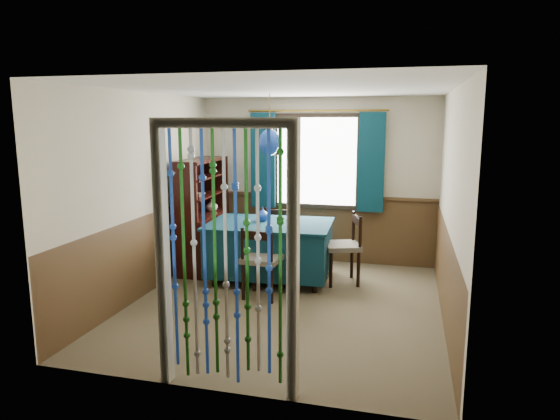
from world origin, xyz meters
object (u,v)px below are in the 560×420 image
(chair_far, at_px, (276,236))
(bowl_shelf, at_px, (198,195))
(pendant_lamp, at_px, (270,142))
(chair_left, at_px, (205,245))
(vase_table, at_px, (263,215))
(chair_right, at_px, (344,247))
(sideboard, at_px, (202,230))
(vase_sideboard, at_px, (212,205))
(chair_near, at_px, (261,260))
(dining_table, at_px, (270,247))

(chair_far, relative_size, bowl_shelf, 4.20)
(chair_far, distance_m, pendant_lamp, 1.57)
(chair_left, height_order, vase_table, vase_table)
(chair_right, height_order, pendant_lamp, pendant_lamp)
(sideboard, bearing_deg, chair_far, 15.89)
(chair_right, xyz_separation_m, pendant_lamp, (-1.00, -0.12, 1.38))
(vase_table, relative_size, bowl_shelf, 0.84)
(sideboard, distance_m, bowl_shelf, 0.61)
(chair_right, bearing_deg, bowl_shelf, 71.75)
(chair_left, bearing_deg, bowl_shelf, -125.39)
(vase_table, bearing_deg, chair_left, -167.64)
(vase_sideboard, bearing_deg, chair_right, -12.81)
(chair_near, distance_m, chair_far, 1.41)
(chair_right, bearing_deg, sideboard, 65.42)
(vase_table, height_order, vase_sideboard, vase_sideboard)
(chair_far, relative_size, vase_table, 5.01)
(pendant_lamp, bearing_deg, vase_table, 140.93)
(sideboard, xyz_separation_m, bowl_shelf, (0.06, -0.24, 0.56))
(pendant_lamp, bearing_deg, bowl_shelf, 175.46)
(pendant_lamp, xyz_separation_m, vase_table, (-0.13, 0.11, -1.00))
(sideboard, height_order, bowl_shelf, sideboard)
(dining_table, distance_m, vase_table, 0.46)
(pendant_lamp, bearing_deg, dining_table, 75.96)
(chair_far, bearing_deg, bowl_shelf, 20.82)
(chair_near, xyz_separation_m, pendant_lamp, (-0.09, 0.72, 1.40))
(chair_near, height_order, pendant_lamp, pendant_lamp)
(chair_left, distance_m, vase_sideboard, 0.82)
(dining_table, relative_size, sideboard, 1.06)
(pendant_lamp, distance_m, bowl_shelf, 1.31)
(chair_right, height_order, vase_sideboard, vase_sideboard)
(chair_near, relative_size, chair_left, 1.10)
(chair_far, height_order, pendant_lamp, pendant_lamp)
(chair_near, relative_size, pendant_lamp, 1.13)
(chair_far, bearing_deg, pendant_lamp, 87.59)
(chair_right, xyz_separation_m, vase_table, (-1.13, -0.01, 0.38))
(dining_table, bearing_deg, chair_right, 3.39)
(pendant_lamp, bearing_deg, chair_near, -82.66)
(sideboard, bearing_deg, vase_sideboard, 74.76)
(chair_left, height_order, bowl_shelf, bowl_shelf)
(vase_sideboard, bearing_deg, chair_far, 4.78)
(chair_near, bearing_deg, chair_left, 151.40)
(sideboard, bearing_deg, pendant_lamp, -18.51)
(chair_left, relative_size, sideboard, 0.51)
(vase_table, bearing_deg, sideboard, 168.06)
(dining_table, height_order, bowl_shelf, bowl_shelf)
(chair_near, distance_m, chair_right, 1.24)
(chair_left, xyz_separation_m, bowl_shelf, (-0.15, 0.15, 0.69))
(sideboard, bearing_deg, bowl_shelf, -78.47)
(vase_table, bearing_deg, chair_near, -74.69)
(chair_right, bearing_deg, chair_far, 43.87)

